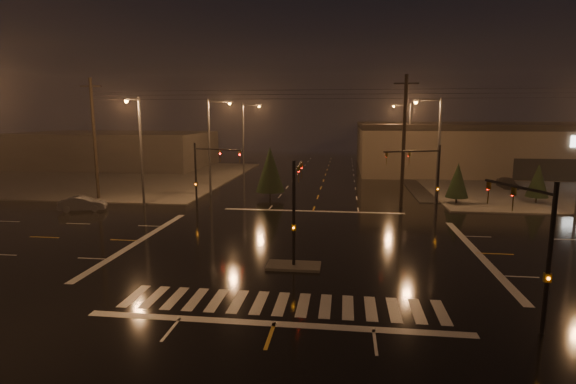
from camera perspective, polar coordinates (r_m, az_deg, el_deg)
name	(u,v)px	position (r m, az deg, el deg)	size (l,w,h in m)	color
ground	(301,247)	(29.32, 1.63, -6.95)	(140.00, 140.00, 0.00)	black
sidewalk_ne	(570,185)	(64.59, 32.16, 0.80)	(36.00, 36.00, 0.12)	#42403B
sidewalk_nw	(107,176)	(67.08, -22.02, 1.87)	(36.00, 36.00, 0.12)	#42403B
median_island	(294,266)	(25.51, 0.73, -9.36)	(3.00, 1.60, 0.15)	#42403B
crosswalk	(281,304)	(20.91, -0.88, -13.99)	(15.00, 2.60, 0.01)	beige
stop_bar_near	(274,324)	(19.12, -1.77, -16.38)	(16.00, 0.50, 0.01)	beige
stop_bar_far	(313,211)	(39.94, 3.19, -2.44)	(16.00, 0.50, 0.01)	beige
retail_building	(556,145)	(80.80, 30.93, 5.12)	(60.20, 28.30, 7.20)	#736552
commercial_block	(115,150)	(79.68, -21.11, 5.05)	(30.00, 18.00, 5.60)	#393632
signal_mast_median	(296,198)	(25.46, 0.98, -0.83)	(0.25, 4.59, 6.00)	black
signal_mast_ne	(427,172)	(38.96, 17.23, 2.48)	(4.84, 1.86, 6.00)	black
signal_mast_nw	(205,168)	(40.27, -10.48, 2.98)	(4.84, 1.86, 6.00)	black
signal_mast_se	(535,236)	(20.24, 28.88, -4.96)	(1.55, 3.87, 6.00)	black
streetlight_1	(212,140)	(48.08, -9.63, 6.49)	(2.77, 0.32, 10.00)	#38383A
streetlight_2	(245,134)	(63.55, -5.43, 7.34)	(2.77, 0.32, 10.00)	#38383A
streetlight_3	(435,143)	(44.83, 18.22, 5.91)	(2.77, 0.32, 10.00)	#38383A
streetlight_4	(407,134)	(64.56, 14.90, 7.10)	(2.77, 0.32, 10.00)	#38383A
streetlight_5	(139,144)	(43.46, -18.37, 5.80)	(0.32, 2.77, 10.00)	#38383A
utility_pole_0	(94,138)	(48.75, -23.38, 6.26)	(2.20, 0.32, 12.00)	black
utility_pole_1	(404,141)	(42.34, 14.49, 6.34)	(2.20, 0.32, 12.00)	black
conifer_0	(458,180)	(45.35, 20.73, 1.40)	(2.10, 2.10, 3.98)	black
conifer_1	(538,180)	(48.86, 29.16, 1.29)	(2.04, 2.04, 3.89)	black
conifer_3	(270,169)	(45.67, -2.29, 2.90)	(2.92, 2.92, 5.27)	black
car_parked	(507,183)	(57.85, 26.09, 1.04)	(1.58, 3.92, 1.33)	black
car_crossing	(83,204)	(43.80, -24.61, -1.37)	(1.38, 3.96, 1.30)	slate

